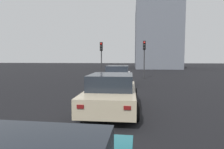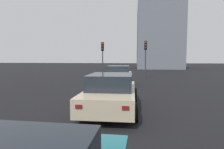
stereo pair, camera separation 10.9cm
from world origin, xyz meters
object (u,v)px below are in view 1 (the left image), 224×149
(car_beige_second, at_px, (112,92))
(traffic_light_near_right, at_px, (144,51))
(car_white_lead, at_px, (118,75))
(traffic_light_near_left, at_px, (101,52))

(car_beige_second, height_order, traffic_light_near_right, traffic_light_near_right)
(car_white_lead, height_order, traffic_light_near_right, traffic_light_near_right)
(car_beige_second, relative_size, traffic_light_near_left, 1.26)
(traffic_light_near_left, distance_m, traffic_light_near_right, 4.39)
(car_beige_second, bearing_deg, traffic_light_near_right, -9.71)
(car_white_lead, relative_size, car_beige_second, 0.97)
(car_white_lead, bearing_deg, car_beige_second, -177.45)
(car_beige_second, distance_m, traffic_light_near_left, 12.48)
(traffic_light_near_left, height_order, traffic_light_near_right, traffic_light_near_right)
(car_beige_second, xyz_separation_m, traffic_light_near_left, (12.09, 2.42, 1.99))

